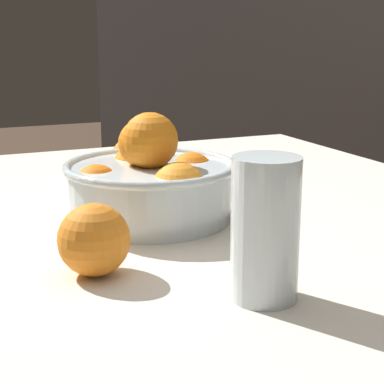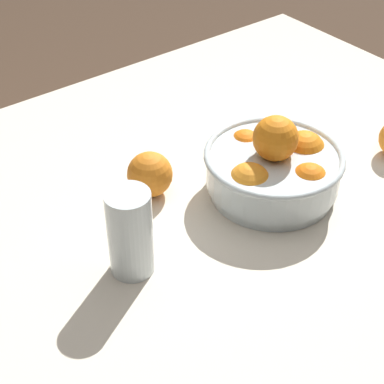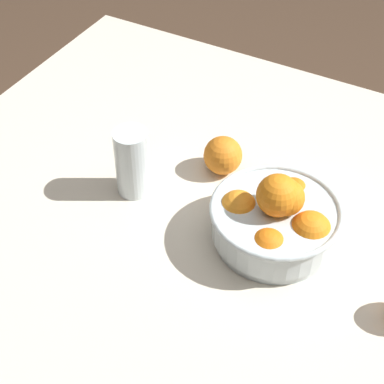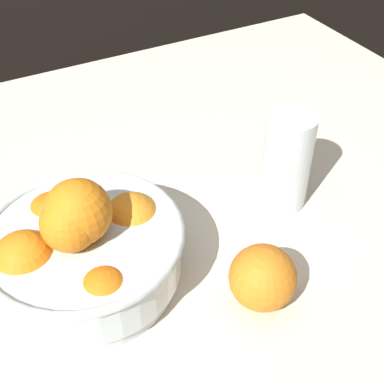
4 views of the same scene
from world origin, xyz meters
name	(u,v)px [view 1 (image 1 of 4)]	position (x,y,z in m)	size (l,w,h in m)	color
dining_table	(177,281)	(0.00, 0.00, 0.67)	(1.39, 1.17, 0.73)	beige
fruit_bowl	(150,182)	(-0.10, 0.00, 0.78)	(0.25, 0.25, 0.16)	silver
juice_glass	(265,235)	(0.22, 0.01, 0.80)	(0.07, 0.07, 0.15)	#F4A314
orange_loose_near_bowl	(94,240)	(0.08, -0.13, 0.77)	(0.08, 0.08, 0.08)	orange
orange_loose_front	(131,158)	(-0.38, 0.06, 0.76)	(0.07, 0.07, 0.07)	orange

